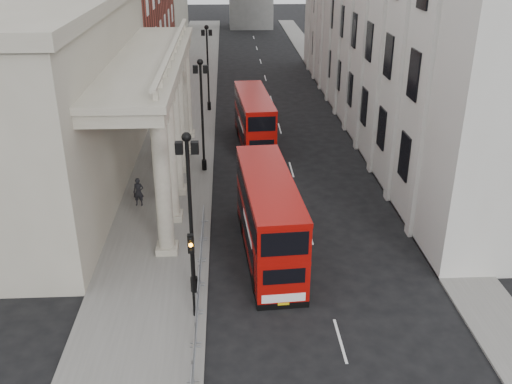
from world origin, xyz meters
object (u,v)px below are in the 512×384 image
(lamp_post_north, at_px, (208,62))
(pedestrian_a, at_px, (138,192))
(bus_far, at_px, (254,119))
(lamp_post_south, at_px, (190,205))
(pedestrian_b, at_px, (160,162))
(lamp_post_mid, at_px, (202,108))
(bus_near, at_px, (269,216))
(pedestrian_c, at_px, (179,152))
(traffic_light, at_px, (192,261))

(lamp_post_north, relative_size, pedestrian_a, 4.41)
(lamp_post_north, relative_size, bus_far, 0.82)
(lamp_post_south, height_order, pedestrian_b, lamp_post_south)
(lamp_post_mid, xyz_separation_m, pedestrian_a, (-4.06, -5.93, -3.85))
(pedestrian_b, bearing_deg, lamp_post_mid, 154.05)
(bus_near, height_order, pedestrian_b, bus_near)
(lamp_post_mid, bearing_deg, pedestrian_c, 138.98)
(lamp_post_north, relative_size, pedestrian_b, 5.19)
(lamp_post_north, distance_m, pedestrian_c, 14.93)
(lamp_post_south, xyz_separation_m, lamp_post_north, (0.00, 32.00, 0.00))
(lamp_post_north, distance_m, bus_near, 28.73)
(lamp_post_mid, distance_m, traffic_light, 18.11)
(lamp_post_south, xyz_separation_m, bus_far, (4.04, 21.76, -2.66))
(lamp_post_south, xyz_separation_m, pedestrian_b, (-3.24, 15.71, -3.99))
(lamp_post_mid, height_order, pedestrian_a, lamp_post_mid)
(bus_far, bearing_deg, pedestrian_c, -150.43)
(traffic_light, height_order, pedestrian_b, traffic_light)
(lamp_post_north, bearing_deg, lamp_post_south, -90.00)
(bus_near, bearing_deg, lamp_post_south, -141.14)
(traffic_light, height_order, pedestrian_c, traffic_light)
(lamp_post_north, height_order, traffic_light, lamp_post_north)
(lamp_post_mid, relative_size, lamp_post_north, 1.00)
(traffic_light, height_order, bus_near, bus_near)
(lamp_post_north, xyz_separation_m, traffic_light, (0.10, -34.02, -1.80))
(pedestrian_c, bearing_deg, lamp_post_south, -80.84)
(lamp_post_mid, relative_size, bus_near, 0.78)
(pedestrian_c, bearing_deg, pedestrian_a, -102.26)
(traffic_light, relative_size, pedestrian_a, 2.28)
(lamp_post_south, xyz_separation_m, bus_near, (3.95, 3.65, -2.53))
(lamp_post_mid, bearing_deg, pedestrian_a, -124.44)
(lamp_post_south, height_order, lamp_post_north, same)
(lamp_post_mid, distance_m, pedestrian_b, 5.15)
(lamp_post_mid, relative_size, bus_far, 0.82)
(lamp_post_south, height_order, bus_far, lamp_post_south)
(pedestrian_a, bearing_deg, lamp_post_south, -61.04)
(traffic_light, distance_m, pedestrian_b, 18.17)
(lamp_post_south, distance_m, traffic_light, 2.71)
(bus_far, bearing_deg, bus_near, -94.25)
(traffic_light, bearing_deg, lamp_post_south, 92.84)
(lamp_post_north, xyz_separation_m, pedestrian_b, (-3.24, -16.29, -3.99))
(lamp_post_mid, bearing_deg, bus_far, 54.98)
(lamp_post_south, relative_size, bus_near, 0.78)
(lamp_post_north, xyz_separation_m, pedestrian_c, (-2.01, -14.25, -3.96))
(lamp_post_mid, relative_size, traffic_light, 1.93)
(traffic_light, height_order, pedestrian_a, traffic_light)
(bus_near, bearing_deg, traffic_light, -128.07)
(lamp_post_south, distance_m, bus_far, 22.29)
(bus_near, relative_size, bus_far, 1.06)
(lamp_post_mid, height_order, pedestrian_c, lamp_post_mid)
(lamp_post_north, distance_m, pedestrian_a, 22.63)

